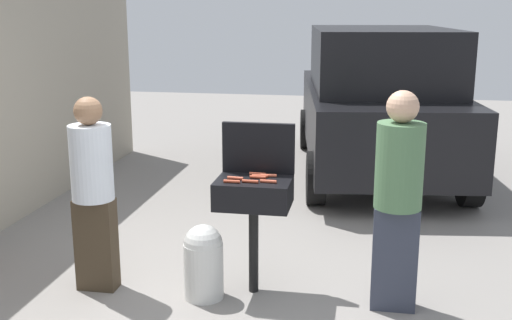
% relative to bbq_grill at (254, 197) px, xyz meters
% --- Properties ---
extents(ground_plane, '(24.00, 24.00, 0.00)m').
position_rel_bbq_grill_xyz_m(ground_plane, '(-0.25, -0.22, -0.82)').
color(ground_plane, gray).
extents(bbq_grill, '(0.60, 0.44, 0.96)m').
position_rel_bbq_grill_xyz_m(bbq_grill, '(0.00, 0.00, 0.00)').
color(bbq_grill, black).
rests_on(bbq_grill, ground).
extents(grill_lid_open, '(0.60, 0.05, 0.42)m').
position_rel_bbq_grill_xyz_m(grill_lid_open, '(0.00, 0.22, 0.36)').
color(grill_lid_open, black).
rests_on(grill_lid_open, bbq_grill).
extents(hot_dog_0, '(0.13, 0.03, 0.03)m').
position_rel_bbq_grill_xyz_m(hot_dog_0, '(-0.01, -0.10, 0.16)').
color(hot_dog_0, '#AD4228').
rests_on(hot_dog_0, bbq_grill).
extents(hot_dog_1, '(0.13, 0.03, 0.03)m').
position_rel_bbq_grill_xyz_m(hot_dog_1, '(0.04, 0.07, 0.16)').
color(hot_dog_1, '#AD4228').
rests_on(hot_dog_1, bbq_grill).
extents(hot_dog_2, '(0.13, 0.03, 0.03)m').
position_rel_bbq_grill_xyz_m(hot_dog_2, '(-0.15, -0.13, 0.16)').
color(hot_dog_2, '#AD4228').
rests_on(hot_dog_2, bbq_grill).
extents(hot_dog_3, '(0.13, 0.03, 0.03)m').
position_rel_bbq_grill_xyz_m(hot_dog_3, '(0.01, 0.13, 0.16)').
color(hot_dog_3, '#B74C33').
rests_on(hot_dog_3, bbq_grill).
extents(hot_dog_4, '(0.13, 0.03, 0.03)m').
position_rel_bbq_grill_xyz_m(hot_dog_4, '(0.03, 0.03, 0.16)').
color(hot_dog_4, '#AD4228').
rests_on(hot_dog_4, bbq_grill).
extents(hot_dog_5, '(0.13, 0.04, 0.03)m').
position_rel_bbq_grill_xyz_m(hot_dog_5, '(-0.14, -0.03, 0.16)').
color(hot_dog_5, '#B74C33').
rests_on(hot_dog_5, bbq_grill).
extents(hot_dog_6, '(0.13, 0.03, 0.03)m').
position_rel_bbq_grill_xyz_m(hot_dog_6, '(0.11, 0.10, 0.16)').
color(hot_dog_6, '#C6593D').
rests_on(hot_dog_6, bbq_grill).
extents(hot_dog_7, '(0.13, 0.03, 0.03)m').
position_rel_bbq_grill_xyz_m(hot_dog_7, '(0.13, -0.08, 0.16)').
color(hot_dog_7, '#B74C33').
rests_on(hot_dog_7, bbq_grill).
extents(propane_tank, '(0.32, 0.32, 0.62)m').
position_rel_bbq_grill_xyz_m(propane_tank, '(-0.38, -0.18, -0.49)').
color(propane_tank, silver).
rests_on(propane_tank, ground).
extents(person_left, '(0.34, 0.34, 1.62)m').
position_rel_bbq_grill_xyz_m(person_left, '(-1.29, -0.17, 0.06)').
color(person_left, '#3F3323').
rests_on(person_left, ground).
extents(person_right, '(0.36, 0.36, 1.72)m').
position_rel_bbq_grill_xyz_m(person_right, '(1.13, -0.09, 0.12)').
color(person_right, '#333847').
rests_on(person_right, ground).
extents(parked_minivan, '(2.50, 4.61, 2.02)m').
position_rel_bbq_grill_xyz_m(parked_minivan, '(0.99, 4.07, 0.21)').
color(parked_minivan, black).
rests_on(parked_minivan, ground).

